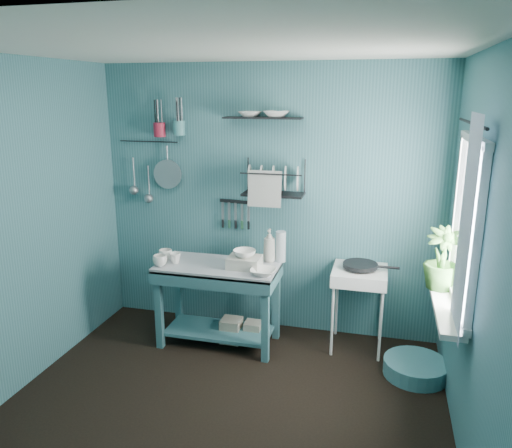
% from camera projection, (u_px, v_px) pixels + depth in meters
% --- Properties ---
extents(floor, '(3.20, 3.20, 0.00)m').
position_uv_depth(floor, '(220.00, 415.00, 3.57)').
color(floor, black).
rests_on(floor, ground).
extents(ceiling, '(3.20, 3.20, 0.00)m').
position_uv_depth(ceiling, '(212.00, 46.00, 2.93)').
color(ceiling, silver).
rests_on(ceiling, ground).
extents(wall_back, '(3.20, 0.00, 3.20)m').
position_uv_depth(wall_back, '(268.00, 201.00, 4.65)').
color(wall_back, '#366970').
rests_on(wall_back, ground).
extents(wall_front, '(3.20, 0.00, 3.20)m').
position_uv_depth(wall_front, '(85.00, 368.00, 1.85)').
color(wall_front, '#366970').
rests_on(wall_front, ground).
extents(wall_left, '(0.00, 3.00, 3.00)m').
position_uv_depth(wall_left, '(8.00, 232.00, 3.64)').
color(wall_left, '#366970').
rests_on(wall_left, ground).
extents(wall_right, '(0.00, 3.00, 3.00)m').
position_uv_depth(wall_right, '(480.00, 270.00, 2.86)').
color(wall_right, '#366970').
rests_on(wall_right, ground).
extents(work_counter, '(1.13, 0.66, 0.76)m').
position_uv_depth(work_counter, '(219.00, 304.00, 4.51)').
color(work_counter, '#356870').
rests_on(work_counter, floor).
extents(mug_left, '(0.12, 0.12, 0.10)m').
position_uv_depth(mug_left, '(160.00, 261.00, 4.37)').
color(mug_left, white).
rests_on(mug_left, work_counter).
extents(mug_mid, '(0.14, 0.14, 0.09)m').
position_uv_depth(mug_mid, '(175.00, 258.00, 4.44)').
color(mug_mid, white).
rests_on(mug_mid, work_counter).
extents(mug_right, '(0.17, 0.17, 0.10)m').
position_uv_depth(mug_right, '(166.00, 255.00, 4.52)').
color(mug_right, white).
rests_on(mug_right, work_counter).
extents(wash_tub, '(0.28, 0.22, 0.10)m').
position_uv_depth(wash_tub, '(244.00, 262.00, 4.32)').
color(wash_tub, beige).
rests_on(wash_tub, work_counter).
extents(tub_bowl, '(0.20, 0.19, 0.06)m').
position_uv_depth(tub_bowl, '(244.00, 253.00, 4.30)').
color(tub_bowl, white).
rests_on(tub_bowl, wash_tub).
extents(soap_bottle, '(0.12, 0.12, 0.30)m').
position_uv_depth(soap_bottle, '(269.00, 245.00, 4.46)').
color(soap_bottle, beige).
rests_on(soap_bottle, work_counter).
extents(water_bottle, '(0.09, 0.09, 0.28)m').
position_uv_depth(water_bottle, '(281.00, 247.00, 4.46)').
color(water_bottle, silver).
rests_on(water_bottle, work_counter).
extents(counter_bowl, '(0.22, 0.22, 0.05)m').
position_uv_depth(counter_bowl, '(263.00, 272.00, 4.16)').
color(counter_bowl, white).
rests_on(counter_bowl, work_counter).
extents(hotplate_stand, '(0.50, 0.50, 0.75)m').
position_uv_depth(hotplate_stand, '(358.00, 309.00, 4.43)').
color(hotplate_stand, white).
rests_on(hotplate_stand, floor).
extents(frying_pan, '(0.30, 0.30, 0.03)m').
position_uv_depth(frying_pan, '(360.00, 265.00, 4.33)').
color(frying_pan, black).
rests_on(frying_pan, hotplate_stand).
extents(knife_strip, '(0.32, 0.05, 0.03)m').
position_uv_depth(knife_strip, '(236.00, 202.00, 4.71)').
color(knife_strip, black).
rests_on(knife_strip, wall_back).
extents(dish_rack, '(0.57, 0.29, 0.32)m').
position_uv_depth(dish_rack, '(273.00, 178.00, 4.45)').
color(dish_rack, black).
rests_on(dish_rack, wall_back).
extents(upper_shelf, '(0.70, 0.19, 0.01)m').
position_uv_depth(upper_shelf, '(263.00, 118.00, 4.37)').
color(upper_shelf, black).
rests_on(upper_shelf, wall_back).
extents(shelf_bowl_left, '(0.22, 0.22, 0.05)m').
position_uv_depth(shelf_bowl_left, '(250.00, 112.00, 4.39)').
color(shelf_bowl_left, white).
rests_on(shelf_bowl_left, upper_shelf).
extents(shelf_bowl_right, '(0.23, 0.23, 0.06)m').
position_uv_depth(shelf_bowl_right, '(276.00, 108.00, 4.32)').
color(shelf_bowl_right, white).
rests_on(shelf_bowl_right, upper_shelf).
extents(utensil_cup_magenta, '(0.11, 0.11, 0.13)m').
position_uv_depth(utensil_cup_magenta, '(159.00, 130.00, 4.66)').
color(utensil_cup_magenta, '#A51E34').
rests_on(utensil_cup_magenta, wall_back).
extents(utensil_cup_teal, '(0.11, 0.11, 0.13)m').
position_uv_depth(utensil_cup_teal, '(179.00, 128.00, 4.61)').
color(utensil_cup_teal, teal).
rests_on(utensil_cup_teal, wall_back).
extents(colander, '(0.28, 0.03, 0.28)m').
position_uv_depth(colander, '(168.00, 174.00, 4.79)').
color(colander, '#9C9EA3').
rests_on(colander, wall_back).
extents(ladle_outer, '(0.01, 0.01, 0.30)m').
position_uv_depth(ladle_outer, '(134.00, 173.00, 4.89)').
color(ladle_outer, '#9C9EA3').
rests_on(ladle_outer, wall_back).
extents(ladle_inner, '(0.01, 0.01, 0.30)m').
position_uv_depth(ladle_inner, '(149.00, 181.00, 4.87)').
color(ladle_inner, '#9C9EA3').
rests_on(ladle_inner, wall_back).
extents(hook_rail, '(0.60, 0.01, 0.01)m').
position_uv_depth(hook_rail, '(149.00, 142.00, 4.78)').
color(hook_rail, black).
rests_on(hook_rail, wall_back).
extents(window_glass, '(0.00, 1.10, 1.10)m').
position_uv_depth(window_glass, '(468.00, 225.00, 3.25)').
color(window_glass, white).
rests_on(window_glass, wall_right).
extents(windowsill, '(0.16, 0.95, 0.04)m').
position_uv_depth(windowsill, '(446.00, 307.00, 3.42)').
color(windowsill, white).
rests_on(windowsill, wall_right).
extents(curtain, '(0.00, 1.35, 1.35)m').
position_uv_depth(curtain, '(465.00, 229.00, 2.97)').
color(curtain, silver).
rests_on(curtain, wall_right).
extents(curtain_rod, '(0.02, 1.05, 0.02)m').
position_uv_depth(curtain_rod, '(472.00, 123.00, 3.09)').
color(curtain_rod, black).
rests_on(curtain_rod, wall_right).
extents(potted_plant, '(0.31, 0.31, 0.46)m').
position_uv_depth(potted_plant, '(442.00, 259.00, 3.63)').
color(potted_plant, '#386C2B').
rests_on(potted_plant, windowsill).
extents(storage_tin_large, '(0.18, 0.18, 0.22)m').
position_uv_depth(storage_tin_large, '(231.00, 330.00, 4.60)').
color(storage_tin_large, gray).
rests_on(storage_tin_large, floor).
extents(storage_tin_small, '(0.15, 0.15, 0.20)m').
position_uv_depth(storage_tin_small, '(253.00, 332.00, 4.58)').
color(storage_tin_small, gray).
rests_on(storage_tin_small, floor).
extents(floor_basin, '(0.51, 0.51, 0.13)m').
position_uv_depth(floor_basin, '(416.00, 368.00, 4.05)').
color(floor_basin, teal).
rests_on(floor_basin, floor).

